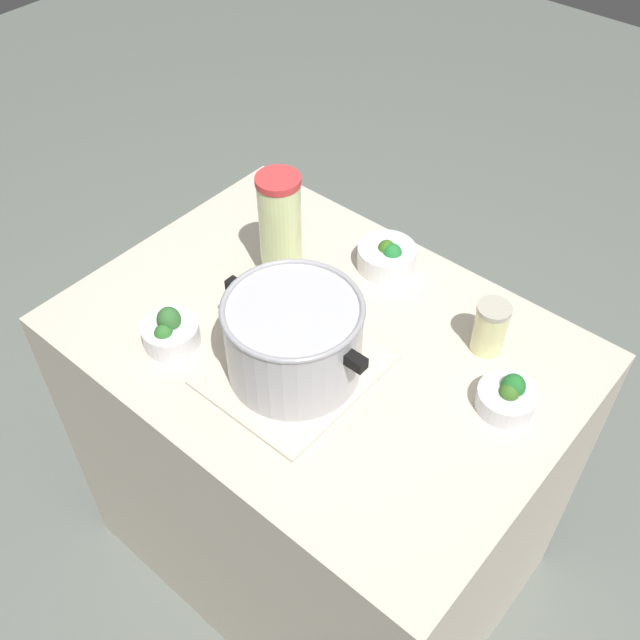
{
  "coord_description": "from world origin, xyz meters",
  "views": [
    {
      "loc": [
        -0.69,
        0.8,
        2.03
      ],
      "look_at": [
        0.0,
        0.0,
        0.95
      ],
      "focal_mm": 41.31,
      "sensor_mm": 36.0,
      "label": 1
    }
  ],
  "objects_px": {
    "mason_jar": "(490,328)",
    "broccoli_bowl_back": "(507,397)",
    "broccoli_bowl_front": "(170,331)",
    "cooking_pot": "(294,337)",
    "lemonade_pitcher": "(280,229)",
    "broccoli_bowl_center": "(387,256)"
  },
  "relations": [
    {
      "from": "broccoli_bowl_back",
      "to": "lemonade_pitcher",
      "type": "bearing_deg",
      "value": 0.2
    },
    {
      "from": "cooking_pot",
      "to": "broccoli_bowl_center",
      "type": "height_order",
      "value": "cooking_pot"
    },
    {
      "from": "mason_jar",
      "to": "lemonade_pitcher",
      "type": "bearing_deg",
      "value": 12.83
    },
    {
      "from": "lemonade_pitcher",
      "to": "broccoli_bowl_back",
      "type": "bearing_deg",
      "value": -179.8
    },
    {
      "from": "cooking_pot",
      "to": "mason_jar",
      "type": "relative_size",
      "value": 2.89
    },
    {
      "from": "broccoli_bowl_front",
      "to": "broccoli_bowl_center",
      "type": "height_order",
      "value": "broccoli_bowl_front"
    },
    {
      "from": "mason_jar",
      "to": "broccoli_bowl_front",
      "type": "height_order",
      "value": "mason_jar"
    },
    {
      "from": "lemonade_pitcher",
      "to": "broccoli_bowl_center",
      "type": "bearing_deg",
      "value": -132.62
    },
    {
      "from": "cooking_pot",
      "to": "mason_jar",
      "type": "height_order",
      "value": "cooking_pot"
    },
    {
      "from": "lemonade_pitcher",
      "to": "broccoli_bowl_back",
      "type": "height_order",
      "value": "lemonade_pitcher"
    },
    {
      "from": "cooking_pot",
      "to": "broccoli_bowl_back",
      "type": "distance_m",
      "value": 0.42
    },
    {
      "from": "mason_jar",
      "to": "broccoli_bowl_back",
      "type": "distance_m",
      "value": 0.15
    },
    {
      "from": "cooking_pot",
      "to": "lemonade_pitcher",
      "type": "bearing_deg",
      "value": -42.56
    },
    {
      "from": "cooking_pot",
      "to": "broccoli_bowl_back",
      "type": "relative_size",
      "value": 2.99
    },
    {
      "from": "mason_jar",
      "to": "broccoli_bowl_back",
      "type": "xyz_separation_m",
      "value": [
        -0.11,
        0.11,
        -0.03
      ]
    },
    {
      "from": "broccoli_bowl_center",
      "to": "broccoli_bowl_front",
      "type": "bearing_deg",
      "value": 67.75
    },
    {
      "from": "lemonade_pitcher",
      "to": "broccoli_bowl_center",
      "type": "height_order",
      "value": "lemonade_pitcher"
    },
    {
      "from": "cooking_pot",
      "to": "broccoli_bowl_center",
      "type": "xyz_separation_m",
      "value": [
        0.05,
        -0.37,
        -0.07
      ]
    },
    {
      "from": "mason_jar",
      "to": "broccoli_bowl_front",
      "type": "xyz_separation_m",
      "value": [
        0.51,
        0.41,
        -0.03
      ]
    },
    {
      "from": "lemonade_pitcher",
      "to": "broccoli_bowl_back",
      "type": "relative_size",
      "value": 2.33
    },
    {
      "from": "broccoli_bowl_center",
      "to": "cooking_pot",
      "type": "bearing_deg",
      "value": 97.77
    },
    {
      "from": "cooking_pot",
      "to": "broccoli_bowl_front",
      "type": "xyz_separation_m",
      "value": [
        0.25,
        0.11,
        -0.07
      ]
    }
  ]
}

